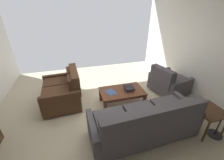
{
  "coord_description": "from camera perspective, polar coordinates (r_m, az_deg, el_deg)",
  "views": [
    {
      "loc": [
        0.56,
        2.67,
        2.32
      ],
      "look_at": [
        -0.16,
        0.05,
        0.88
      ],
      "focal_mm": 22.72,
      "sensor_mm": 36.0,
      "label": 1
    }
  ],
  "objects": [
    {
      "name": "armchair_side",
      "position": [
        4.4,
        21.54,
        -0.75
      ],
      "size": [
        1.02,
        1.08,
        0.84
      ],
      "color": "black",
      "rests_on": "ground"
    },
    {
      "name": "ground_plane",
      "position": [
        3.58,
        -2.84,
        -12.47
      ],
      "size": [
        5.33,
        5.84,
        0.01
      ],
      "primitive_type": "cube",
      "color": "beige"
    },
    {
      "name": "tv_remote",
      "position": [
        3.81,
        5.7,
        -2.15
      ],
      "size": [
        0.05,
        0.16,
        0.02
      ],
      "color": "black",
      "rests_on": "coffee_table"
    },
    {
      "name": "sofa_main",
      "position": [
        2.82,
        13.32,
        -16.28
      ],
      "size": [
        2.08,
        0.88,
        0.9
      ],
      "color": "black",
      "rests_on": "ground"
    },
    {
      "name": "end_table",
      "position": [
        3.4,
        34.35,
        -10.94
      ],
      "size": [
        0.52,
        0.52,
        0.53
      ],
      "color": "#472D1C",
      "rests_on": "ground"
    },
    {
      "name": "wall_left",
      "position": [
        4.3,
        34.44,
        10.19
      ],
      "size": [
        0.12,
        5.84,
        2.71
      ],
      "primitive_type": "cube",
      "color": "silver",
      "rests_on": "ground"
    },
    {
      "name": "loveseat_near",
      "position": [
        3.87,
        -18.94,
        -3.94
      ],
      "size": [
        0.96,
        1.22,
        0.9
      ],
      "color": "black",
      "rests_on": "ground"
    },
    {
      "name": "coffee_table",
      "position": [
        3.63,
        4.03,
        -5.08
      ],
      "size": [
        1.1,
        0.65,
        0.4
      ],
      "color": "brown",
      "rests_on": "ground"
    },
    {
      "name": "loose_magazine",
      "position": [
        3.52,
        -0.49,
        -4.85
      ],
      "size": [
        0.29,
        0.33,
        0.01
      ],
      "primitive_type": "cube",
      "rotation": [
        0.0,
        0.0,
        0.29
      ],
      "color": "#385693",
      "rests_on": "coffee_table"
    },
    {
      "name": "book_stack",
      "position": [
        3.63,
        6.82,
        -3.28
      ],
      "size": [
        0.26,
        0.3,
        0.08
      ],
      "color": "#996699",
      "rests_on": "coffee_table"
    }
  ]
}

